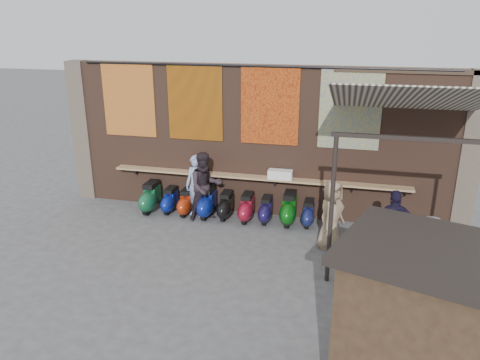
{
  "coord_description": "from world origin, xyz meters",
  "views": [
    {
      "loc": [
        2.34,
        -9.21,
        5.11
      ],
      "look_at": [
        -0.17,
        1.2,
        1.4
      ],
      "focal_mm": 35.0,
      "sensor_mm": 36.0,
      "label": 1
    }
  ],
  "objects_px": {
    "diner_left": "(196,186)",
    "shopper_navy": "(393,226)",
    "scooter_stool_6": "(266,210)",
    "scooter_stool_0": "(151,197)",
    "scooter_stool_3": "(207,202)",
    "scooter_stool_8": "(308,213)",
    "scooter_stool_1": "(170,200)",
    "scooter_stool_7": "(289,209)",
    "shelf_box": "(280,175)",
    "shopper_tan": "(331,215)",
    "shopper_grey": "(428,252)",
    "diner_right": "(205,186)",
    "scooter_stool_5": "(247,208)",
    "market_stall": "(432,340)",
    "scooter_stool_2": "(186,202)",
    "scooter_stool_4": "(226,205)"
  },
  "relations": [
    {
      "from": "scooter_stool_5",
      "to": "diner_left",
      "type": "distance_m",
      "value": 1.49
    },
    {
      "from": "scooter_stool_7",
      "to": "diner_left",
      "type": "xyz_separation_m",
      "value": [
        -2.52,
        -0.03,
        0.43
      ]
    },
    {
      "from": "diner_left",
      "to": "shopper_navy",
      "type": "xyz_separation_m",
      "value": [
        4.99,
        -1.41,
        -0.02
      ]
    },
    {
      "from": "diner_left",
      "to": "market_stall",
      "type": "bearing_deg",
      "value": -38.35
    },
    {
      "from": "scooter_stool_2",
      "to": "diner_left",
      "type": "height_order",
      "value": "diner_left"
    },
    {
      "from": "scooter_stool_2",
      "to": "scooter_stool_3",
      "type": "xyz_separation_m",
      "value": [
        0.6,
        -0.01,
        0.06
      ]
    },
    {
      "from": "scooter_stool_0",
      "to": "scooter_stool_7",
      "type": "height_order",
      "value": "scooter_stool_7"
    },
    {
      "from": "scooter_stool_1",
      "to": "shopper_navy",
      "type": "distance_m",
      "value": 5.98
    },
    {
      "from": "scooter_stool_3",
      "to": "shopper_grey",
      "type": "bearing_deg",
      "value": -23.81
    },
    {
      "from": "shelf_box",
      "to": "scooter_stool_4",
      "type": "distance_m",
      "value": 1.69
    },
    {
      "from": "scooter_stool_6",
      "to": "scooter_stool_8",
      "type": "xyz_separation_m",
      "value": [
        1.11,
        0.03,
        -0.0
      ]
    },
    {
      "from": "scooter_stool_7",
      "to": "scooter_stool_8",
      "type": "xyz_separation_m",
      "value": [
        0.51,
        -0.0,
        -0.08
      ]
    },
    {
      "from": "shelf_box",
      "to": "scooter_stool_2",
      "type": "relative_size",
      "value": 0.85
    },
    {
      "from": "scooter_stool_7",
      "to": "shopper_navy",
      "type": "distance_m",
      "value": 2.89
    },
    {
      "from": "diner_left",
      "to": "market_stall",
      "type": "distance_m",
      "value": 7.71
    },
    {
      "from": "shelf_box",
      "to": "diner_left",
      "type": "distance_m",
      "value": 2.28
    },
    {
      "from": "scooter_stool_7",
      "to": "shopper_navy",
      "type": "xyz_separation_m",
      "value": [
        2.47,
        -1.44,
        0.41
      ]
    },
    {
      "from": "scooter_stool_8",
      "to": "scooter_stool_7",
      "type": "bearing_deg",
      "value": 179.99
    },
    {
      "from": "diner_left",
      "to": "shopper_navy",
      "type": "distance_m",
      "value": 5.18
    },
    {
      "from": "shopper_tan",
      "to": "market_stall",
      "type": "bearing_deg",
      "value": -132.14
    },
    {
      "from": "scooter_stool_3",
      "to": "shopper_navy",
      "type": "relative_size",
      "value": 0.52
    },
    {
      "from": "scooter_stool_1",
      "to": "scooter_stool_8",
      "type": "height_order",
      "value": "scooter_stool_1"
    },
    {
      "from": "scooter_stool_0",
      "to": "scooter_stool_5",
      "type": "distance_m",
      "value": 2.73
    },
    {
      "from": "diner_right",
      "to": "shopper_grey",
      "type": "bearing_deg",
      "value": -57.02
    },
    {
      "from": "scooter_stool_4",
      "to": "market_stall",
      "type": "height_order",
      "value": "market_stall"
    },
    {
      "from": "shelf_box",
      "to": "shopper_tan",
      "type": "height_order",
      "value": "shopper_tan"
    },
    {
      "from": "diner_left",
      "to": "diner_right",
      "type": "relative_size",
      "value": 0.92
    },
    {
      "from": "scooter_stool_2",
      "to": "scooter_stool_6",
      "type": "xyz_separation_m",
      "value": [
        2.21,
        0.01,
        -0.01
      ]
    },
    {
      "from": "scooter_stool_5",
      "to": "shopper_navy",
      "type": "bearing_deg",
      "value": -20.84
    },
    {
      "from": "scooter_stool_1",
      "to": "scooter_stool_2",
      "type": "xyz_separation_m",
      "value": [
        0.5,
        -0.05,
        0.01
      ]
    },
    {
      "from": "scooter_stool_0",
      "to": "scooter_stool_1",
      "type": "xyz_separation_m",
      "value": [
        0.53,
        0.08,
        -0.07
      ]
    },
    {
      "from": "scooter_stool_6",
      "to": "scooter_stool_4",
      "type": "bearing_deg",
      "value": -179.93
    },
    {
      "from": "diner_left",
      "to": "shopper_tan",
      "type": "distance_m",
      "value": 3.8
    },
    {
      "from": "scooter_stool_8",
      "to": "shopper_tan",
      "type": "distance_m",
      "value": 1.37
    },
    {
      "from": "scooter_stool_6",
      "to": "diner_right",
      "type": "bearing_deg",
      "value": -173.42
    },
    {
      "from": "diner_left",
      "to": "shopper_navy",
      "type": "height_order",
      "value": "diner_left"
    },
    {
      "from": "scooter_stool_0",
      "to": "shopper_tan",
      "type": "distance_m",
      "value": 5.09
    },
    {
      "from": "shopper_navy",
      "to": "scooter_stool_1",
      "type": "bearing_deg",
      "value": -23.19
    },
    {
      "from": "shelf_box",
      "to": "scooter_stool_4",
      "type": "relative_size",
      "value": 0.84
    },
    {
      "from": "scooter_stool_6",
      "to": "scooter_stool_0",
      "type": "bearing_deg",
      "value": -179.28
    },
    {
      "from": "diner_right",
      "to": "market_stall",
      "type": "distance_m",
      "value": 7.35
    },
    {
      "from": "shopper_navy",
      "to": "scooter_stool_5",
      "type": "bearing_deg",
      "value": -29.94
    },
    {
      "from": "scooter_stool_7",
      "to": "shopper_grey",
      "type": "bearing_deg",
      "value": -37.81
    },
    {
      "from": "scooter_stool_3",
      "to": "scooter_stool_8",
      "type": "xyz_separation_m",
      "value": [
        2.72,
        0.05,
        -0.07
      ]
    },
    {
      "from": "scooter_stool_3",
      "to": "diner_left",
      "type": "bearing_deg",
      "value": 175.4
    },
    {
      "from": "scooter_stool_1",
      "to": "diner_right",
      "type": "bearing_deg",
      "value": -11.65
    },
    {
      "from": "shelf_box",
      "to": "scooter_stool_6",
      "type": "xyz_separation_m",
      "value": [
        -0.3,
        -0.3,
        -0.9
      ]
    },
    {
      "from": "shopper_navy",
      "to": "diner_left",
      "type": "bearing_deg",
      "value": -24.89
    },
    {
      "from": "shelf_box",
      "to": "scooter_stool_3",
      "type": "distance_m",
      "value": 2.11
    },
    {
      "from": "scooter_stool_3",
      "to": "scooter_stool_6",
      "type": "height_order",
      "value": "scooter_stool_3"
    }
  ]
}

